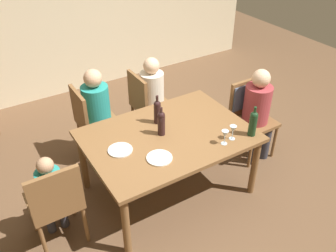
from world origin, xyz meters
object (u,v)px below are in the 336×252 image
object	(u,v)px
chair_far_right	(146,102)
chair_left_end	(55,201)
person_woman_host	(99,107)
chair_right_end	(248,108)
dining_table	(168,141)
wine_bottle_tall_green	(161,122)
dinner_plate_guest_left	(159,158)
dinner_plate_host	(120,150)
person_man_guest	(154,92)
person_child_small	(51,191)
person_man_bearded	(258,109)
wine_glass_near_left	(225,135)
wine_glass_centre	(233,130)
handbag	(49,203)
wine_bottle_dark_red	(253,123)
chair_far_left	(91,119)
wine_bottle_short_olive	(157,111)

from	to	relation	value
chair_far_right	chair_left_end	xyz separation A→B (m)	(-1.47, -1.04, 0.00)
person_woman_host	chair_right_end	bearing A→B (deg)	61.35
dining_table	wine_bottle_tall_green	distance (m)	0.22
chair_right_end	dinner_plate_guest_left	size ratio (longest dim) A/B	3.92
dining_table	dinner_plate_host	world-z (taller)	dinner_plate_host
person_man_guest	chair_far_right	bearing A→B (deg)	-90.00
person_child_small	dinner_plate_guest_left	world-z (taller)	person_child_small
dinner_plate_host	person_man_bearded	bearing A→B (deg)	-1.32
person_woman_host	wine_glass_near_left	xyz separation A→B (m)	(0.71, -1.37, 0.18)
chair_right_end	wine_glass_centre	xyz separation A→B (m)	(-0.70, -0.51, 0.24)
person_woman_host	wine_glass_centre	distance (m)	1.59
person_child_small	wine_bottle_tall_green	bearing A→B (deg)	0.78
dinner_plate_guest_left	person_woman_host	bearing A→B (deg)	93.49
person_child_small	wine_glass_near_left	bearing A→B (deg)	-15.52
handbag	person_man_bearded	bearing A→B (deg)	-8.99
dining_table	person_man_bearded	distance (m)	1.19
chair_left_end	person_child_small	bearing A→B (deg)	90.00
wine_bottle_dark_red	chair_left_end	bearing A→B (deg)	169.53
person_man_guest	person_child_small	bearing A→B (deg)	-59.39
chair_far_left	wine_glass_near_left	world-z (taller)	chair_far_left
dining_table	wine_bottle_dark_red	distance (m)	0.85
dining_table	wine_bottle_short_olive	bearing A→B (deg)	85.20
wine_bottle_dark_red	wine_glass_centre	bearing A→B (deg)	167.16
person_woman_host	wine_bottle_tall_green	size ratio (longest dim) A/B	3.73
chair_far_right	chair_left_end	bearing A→B (deg)	-54.51
chair_far_left	person_man_bearded	xyz separation A→B (m)	(1.64, -0.98, 0.12)
wine_bottle_tall_green	wine_glass_near_left	size ratio (longest dim) A/B	2.04
chair_right_end	chair_far_right	size ratio (longest dim) A/B	1.00
chair_far_left	person_woman_host	bearing A→B (deg)	90.00
wine_bottle_short_olive	handbag	world-z (taller)	wine_bottle_short_olive
person_child_small	person_woman_host	bearing A→B (deg)	47.67
chair_right_end	handbag	world-z (taller)	chair_right_end
wine_bottle_short_olive	wine_glass_near_left	xyz separation A→B (m)	(0.35, -0.65, -0.03)
wine_bottle_tall_green	chair_left_end	bearing A→B (deg)	-173.65
chair_far_left	chair_left_end	distance (m)	1.28
dining_table	wine_glass_centre	size ratio (longest dim) A/B	10.85
wine_glass_near_left	handbag	xyz separation A→B (m)	(-1.56, 0.76, -0.73)
chair_far_left	dinner_plate_guest_left	xyz separation A→B (m)	(0.19, -1.23, 0.20)
person_child_small	wine_bottle_dark_red	world-z (taller)	wine_bottle_dark_red
dining_table	person_child_small	xyz separation A→B (m)	(-1.19, 0.02, -0.09)
chair_far_left	dinner_plate_guest_left	distance (m)	1.26
wine_glass_near_left	person_woman_host	bearing A→B (deg)	117.46
wine_bottle_dark_red	dinner_plate_guest_left	xyz separation A→B (m)	(-0.96, 0.16, -0.13)
chair_far_left	wine_bottle_short_olive	distance (m)	0.92
dinner_plate_guest_left	chair_right_end	bearing A→B (deg)	15.42
wine_bottle_tall_green	chair_far_left	bearing A→B (deg)	113.56
wine_glass_near_left	chair_far_right	bearing A→B (deg)	94.01
wine_glass_centre	dinner_plate_guest_left	xyz separation A→B (m)	(-0.75, 0.11, -0.10)
wine_bottle_tall_green	wine_glass_near_left	bearing A→B (deg)	-46.69
chair_far_right	wine_bottle_short_olive	bearing A→B (deg)	-19.60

